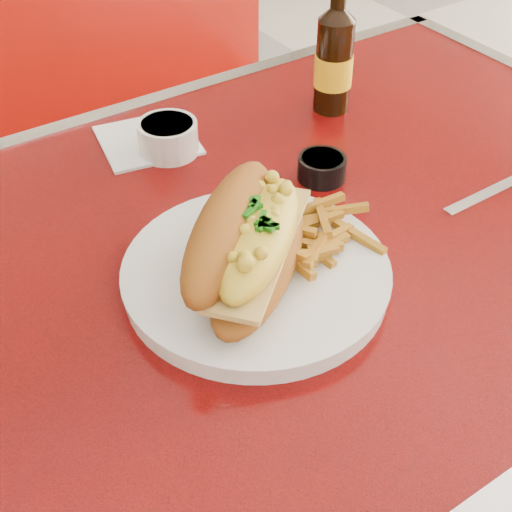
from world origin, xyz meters
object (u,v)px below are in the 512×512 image
diner_table (286,321)px  knife (512,181)px  booth_bench_far (87,214)px  sauce_cup_right (322,167)px  mac_hoagie (248,242)px  dinner_plate (256,275)px  gravy_ramekin (168,137)px  fork (227,225)px  beer_bottle (334,57)px

diner_table → knife: bearing=-14.7°
diner_table → knife: knife is taller
booth_bench_far → sauce_cup_right: bearing=-81.9°
booth_bench_far → mac_hoagie: bearing=-96.5°
mac_hoagie → dinner_plate: bearing=-24.0°
diner_table → gravy_ramekin: bearing=98.5°
dinner_plate → diner_table: bearing=32.6°
sauce_cup_right → booth_bench_far: bearing=98.1°
booth_bench_far → dinner_plate: booth_bench_far is taller
fork → knife: 0.40m
gravy_ramekin → beer_bottle: bearing=-5.9°
booth_bench_far → sauce_cup_right: booth_bench_far is taller
mac_hoagie → booth_bench_far: bearing=43.0°
diner_table → gravy_ramekin: (-0.04, 0.25, 0.19)m
mac_hoagie → fork: 0.10m
beer_bottle → fork: bearing=-148.8°
fork → beer_bottle: beer_bottle is taller
diner_table → dinner_plate: bearing=-147.4°
beer_bottle → booth_bench_far: bearing=111.7°
knife → gravy_ramekin: bearing=136.1°
knife → fork: bearing=163.1°
beer_bottle → knife: bearing=-75.5°
booth_bench_far → dinner_plate: 1.00m
booth_bench_far → fork: bearing=-95.3°
gravy_ramekin → knife: size_ratio=0.51×
booth_bench_far → beer_bottle: 0.86m
beer_bottle → gravy_ramekin: bearing=174.1°
dinner_plate → sauce_cup_right: (0.19, 0.13, 0.01)m
diner_table → fork: fork is taller
diner_table → beer_bottle: bearing=42.5°
fork → gravy_ramekin: gravy_ramekin is taller
knife → diner_table: bearing=164.5°
diner_table → fork: size_ratio=9.34×
sauce_cup_right → knife: size_ratio=0.41×
dinner_plate → knife: (0.40, -0.03, -0.01)m
diner_table → dinner_plate: dinner_plate is taller
sauce_cup_right → knife: sauce_cup_right is taller
gravy_ramekin → sauce_cup_right: gravy_ramekin is taller
dinner_plate → knife: 0.40m
diner_table → sauce_cup_right: size_ratio=14.13×
dinner_plate → knife: size_ratio=1.45×
sauce_cup_right → fork: bearing=-166.9°
mac_hoagie → beer_bottle: beer_bottle is taller
booth_bench_far → gravy_ramekin: booth_bench_far is taller
mac_hoagie → beer_bottle: bearing=-1.0°
gravy_ramekin → booth_bench_far: bearing=86.3°
fork → sauce_cup_right: sauce_cup_right is taller
fork → beer_bottle: size_ratio=0.57×
mac_hoagie → gravy_ramekin: mac_hoagie is taller
mac_hoagie → knife: (0.41, -0.02, -0.07)m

